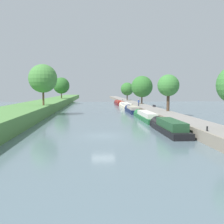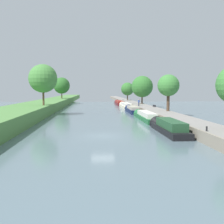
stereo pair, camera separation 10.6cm
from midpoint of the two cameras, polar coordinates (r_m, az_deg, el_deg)
name	(u,v)px [view 2 (the right image)]	position (r m, az deg, el deg)	size (l,w,h in m)	color
ground_plane	(103,136)	(28.12, -1.93, -5.23)	(160.00, 160.00, 0.00)	slate
right_towpath	(204,130)	(30.56, 19.58, -3.67)	(3.85, 260.00, 1.09)	gray
stone_quay	(186,130)	(29.80, 15.96, -3.74)	(0.25, 260.00, 1.14)	gray
narrowboat_black	(168,127)	(31.21, 12.16, -3.20)	(2.12, 10.80, 2.22)	black
narrowboat_green	(145,116)	(43.72, 7.34, -0.89)	(1.92, 13.56, 1.95)	#1E6033
narrowboat_navy	(132,110)	(57.79, 4.46, 0.54)	(2.07, 11.50, 1.97)	#141E42
narrowboat_cream	(125,106)	(71.77, 2.99, 1.41)	(2.12, 14.86, 2.08)	beige
narrowboat_maroon	(119,103)	(87.05, 1.58, 2.01)	(2.15, 14.57, 2.04)	maroon
tree_rightbank_midnear	(168,86)	(48.24, 12.31, 5.67)	(3.92, 3.92, 6.61)	#4C3828
tree_rightbank_midfar	(142,87)	(71.81, 6.66, 5.55)	(5.84, 5.84, 7.64)	#4C3828
tree_rightbank_far	(127,89)	(95.83, 3.44, 5.05)	(4.72, 4.72, 6.49)	#4C3828
tree_leftbank_downstream	(43,79)	(51.33, -14.81, 7.10)	(5.39, 5.39, 7.79)	brown
tree_leftbank_upstream	(62,86)	(90.10, -10.93, 5.70)	(5.49, 5.49, 7.13)	brown
person_walking	(139,102)	(62.08, 5.95, 2.12)	(0.34, 0.34, 1.66)	#282D42
mooring_bollard_near	(207,129)	(25.92, 20.14, -3.46)	(0.16, 0.16, 0.45)	black
mooring_bollard_far	(123,100)	(93.20, 2.45, 2.66)	(0.16, 0.16, 0.45)	black
park_bench	(154,105)	(59.28, 9.29, 1.44)	(0.44, 1.50, 0.47)	#333338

